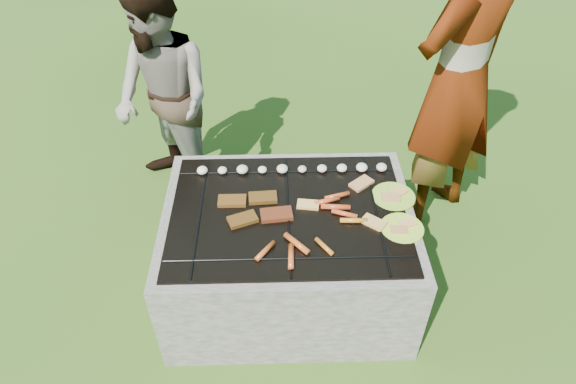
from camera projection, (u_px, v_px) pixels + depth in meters
name	position (u px, v px, depth m)	size (l,w,h in m)	color
lawn	(288.00, 286.00, 3.03)	(60.00, 60.00, 0.00)	#234611
fire_pit	(288.00, 254.00, 2.84)	(1.30, 1.00, 0.62)	#A79E94
mushrooms	(295.00, 169.00, 2.86)	(1.06, 0.06, 0.04)	white
pork_slabs	(255.00, 208.00, 2.63)	(0.39, 0.27, 0.02)	#94561A
sausages	(319.00, 225.00, 2.53)	(0.56, 0.52, 0.03)	red
bread_on_grate	(351.00, 201.00, 2.67)	(0.45, 0.43, 0.02)	#E0CF72
plate_far	(393.00, 197.00, 2.72)	(0.30, 0.30, 0.03)	yellow
plate_near	(402.00, 228.00, 2.54)	(0.25, 0.25, 0.03)	#DFF93B
cook	(459.00, 79.00, 2.90)	(0.72, 0.47, 1.97)	#A19186
bystander	(164.00, 100.00, 3.21)	(0.72, 0.56, 1.47)	gray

